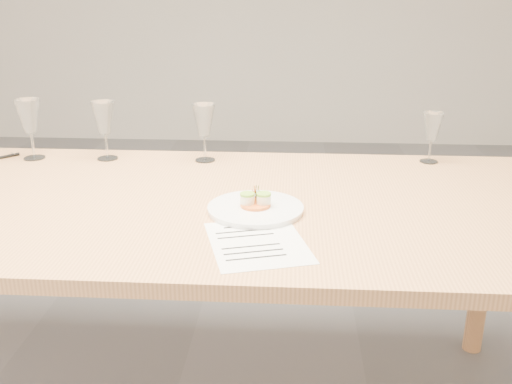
# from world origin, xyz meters

# --- Properties ---
(dining_table) EXTENTS (2.40, 1.00, 0.75)m
(dining_table) POSITION_xyz_m (0.00, 0.00, 0.68)
(dining_table) COLOR tan
(dining_table) RESTS_ON ground
(dinner_plate) EXTENTS (0.26, 0.26, 0.07)m
(dinner_plate) POSITION_xyz_m (0.29, -0.09, 0.76)
(dinner_plate) COLOR white
(dinner_plate) RESTS_ON dining_table
(recipe_sheet) EXTENTS (0.29, 0.33, 0.00)m
(recipe_sheet) POSITION_xyz_m (0.30, -0.29, 0.75)
(recipe_sheet) COLOR white
(recipe_sheet) RESTS_ON dining_table
(wine_glass_1) EXTENTS (0.09, 0.09, 0.21)m
(wine_glass_1) POSITION_xyz_m (-0.54, 0.37, 0.90)
(wine_glass_1) COLOR white
(wine_glass_1) RESTS_ON dining_table
(wine_glass_2) EXTENTS (0.08, 0.08, 0.21)m
(wine_glass_2) POSITION_xyz_m (-0.27, 0.38, 0.89)
(wine_glass_2) COLOR white
(wine_glass_2) RESTS_ON dining_table
(wine_glass_3) EXTENTS (0.08, 0.08, 0.20)m
(wine_glass_3) POSITION_xyz_m (0.08, 0.38, 0.89)
(wine_glass_3) COLOR white
(wine_glass_3) RESTS_ON dining_table
(wine_glass_4) EXTENTS (0.07, 0.07, 0.18)m
(wine_glass_4) POSITION_xyz_m (0.86, 0.42, 0.87)
(wine_glass_4) COLOR white
(wine_glass_4) RESTS_ON dining_table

